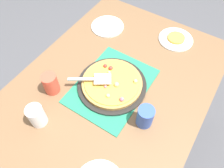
{
  "coord_description": "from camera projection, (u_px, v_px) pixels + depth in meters",
  "views": [
    {
      "loc": [
        0.58,
        0.37,
        1.75
      ],
      "look_at": [
        0.0,
        0.0,
        0.77
      ],
      "focal_mm": 35.08,
      "sensor_mm": 36.0,
      "label": 1
    }
  ],
  "objects": [
    {
      "name": "ground_plane",
      "position": [
        112.0,
        137.0,
        1.83
      ],
      "size": [
        8.0,
        8.0,
        0.0
      ],
      "primitive_type": "plane",
      "color": "#4C4C51"
    },
    {
      "name": "dining_table",
      "position": [
        112.0,
        96.0,
        1.3
      ],
      "size": [
        1.4,
        1.0,
        0.75
      ],
      "color": "brown",
      "rests_on": "ground_plane"
    },
    {
      "name": "placemat",
      "position": [
        112.0,
        86.0,
        1.21
      ],
      "size": [
        0.48,
        0.36,
        0.01
      ],
      "primitive_type": "cube",
      "color": "#237F5B",
      "rests_on": "dining_table"
    },
    {
      "name": "pizza_pan",
      "position": [
        112.0,
        85.0,
        1.2
      ],
      "size": [
        0.38,
        0.38,
        0.01
      ],
      "primitive_type": "cylinder",
      "color": "black",
      "rests_on": "placemat"
    },
    {
      "name": "pizza",
      "position": [
        112.0,
        83.0,
        1.19
      ],
      "size": [
        0.33,
        0.33,
        0.05
      ],
      "color": "#B78442",
      "rests_on": "pizza_pan"
    },
    {
      "name": "plate_near_left",
      "position": [
        176.0,
        39.0,
        1.42
      ],
      "size": [
        0.22,
        0.22,
        0.01
      ],
      "primitive_type": "cylinder",
      "color": "white",
      "rests_on": "dining_table"
    },
    {
      "name": "plate_side",
      "position": [
        107.0,
        26.0,
        1.49
      ],
      "size": [
        0.22,
        0.22,
        0.01
      ],
      "primitive_type": "cylinder",
      "color": "white",
      "rests_on": "dining_table"
    },
    {
      "name": "served_slice_left",
      "position": [
        176.0,
        38.0,
        1.41
      ],
      "size": [
        0.11,
        0.11,
        0.02
      ],
      "primitive_type": "cylinder",
      "color": "gold",
      "rests_on": "plate_near_left"
    },
    {
      "name": "cup_near",
      "position": [
        37.0,
        116.0,
        1.04
      ],
      "size": [
        0.08,
        0.08,
        0.12
      ],
      "primitive_type": "cylinder",
      "color": "white",
      "rests_on": "dining_table"
    },
    {
      "name": "cup_far",
      "position": [
        145.0,
        117.0,
        1.04
      ],
      "size": [
        0.08,
        0.08,
        0.12
      ],
      "primitive_type": "cylinder",
      "color": "#3351AD",
      "rests_on": "dining_table"
    },
    {
      "name": "cup_corner",
      "position": [
        51.0,
        83.0,
        1.15
      ],
      "size": [
        0.08,
        0.08,
        0.12
      ],
      "primitive_type": "cylinder",
      "color": "#E04C38",
      "rests_on": "dining_table"
    },
    {
      "name": "pizza_server",
      "position": [
        94.0,
        79.0,
        1.16
      ],
      "size": [
        0.16,
        0.22,
        0.01
      ],
      "color": "silver",
      "rests_on": "pizza"
    }
  ]
}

